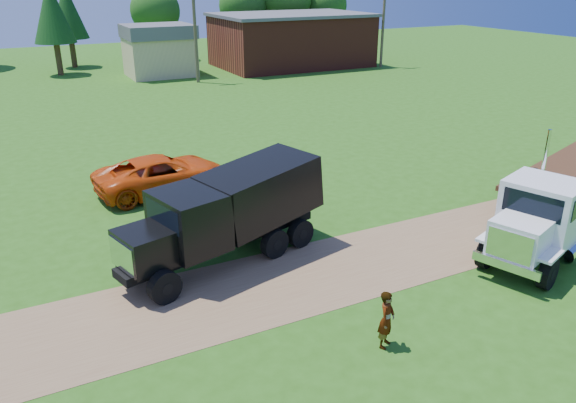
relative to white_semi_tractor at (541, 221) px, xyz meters
name	(u,v)px	position (x,y,z in m)	size (l,w,h in m)	color
ground	(361,262)	(-5.41, 2.54, -1.47)	(140.00, 140.00, 0.00)	#285813
dirt_track	(361,262)	(-5.41, 2.54, -1.46)	(120.00, 4.20, 0.01)	brown
white_semi_tractor	(541,221)	(0.00, 0.00, 0.00)	(7.22, 4.43, 4.30)	black
black_dump_truck	(229,210)	(-9.21, 4.88, 0.31)	(7.64, 4.05, 3.24)	black
orange_pickup	(163,174)	(-9.54, 12.18, -0.64)	(2.73, 5.93, 1.65)	#D34409
flatbed_trailer	(571,174)	(6.28, 3.61, -0.47)	(9.46, 5.47, 2.32)	#3B1C13
spectator_a	(387,319)	(-7.42, -1.59, -0.66)	(0.59, 0.39, 1.61)	#999999
spectator_b	(284,189)	(-5.80, 7.61, -0.47)	(0.97, 0.76, 2.01)	#999999
brick_building	(291,40)	(12.59, 42.54, 1.19)	(15.40, 10.40, 5.30)	maroon
tan_shed	(159,50)	(-1.41, 42.54, 0.95)	(6.20, 5.40, 4.70)	tan
utility_poles	(195,28)	(0.59, 37.54, 3.24)	(42.20, 0.28, 9.00)	#453927
tree_row	(108,6)	(-3.86, 52.44, 4.45)	(55.92, 14.20, 10.00)	#372316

